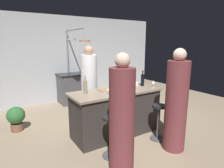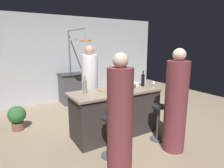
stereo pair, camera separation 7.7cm
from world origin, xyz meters
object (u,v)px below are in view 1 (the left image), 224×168
Objects in this scene: chef at (89,87)px; mixing_bowl_ceramic at (135,84)px; guest_right at (176,105)px; potted_plant at (16,117)px; bar_stool_left at (111,135)px; wine_glass_near_left_guest at (153,82)px; guest_left at (122,119)px; pepper_mill at (130,85)px; stove_range at (72,88)px; wine_bottle_white at (85,87)px; wine_bottle_red at (118,83)px; wine_glass_near_right_guest at (109,89)px; bar_stool_right at (158,121)px; cutting_board at (107,90)px; mixing_bowl_wooden at (132,86)px; wine_bottle_dark at (143,80)px.

chef is 10.15× the size of mixing_bowl_ceramic.
guest_right is 3.31× the size of potted_plant.
bar_stool_left is 1.51m from wine_glass_near_left_guest.
guest_left is at bearing -97.61° from bar_stool_left.
pepper_mill is (-0.32, 0.85, 0.21)m from guest_right.
stove_range is at bearing 98.84° from guest_right.
guest_left is 1.10m from wine_bottle_white.
wine_bottle_red is (0.24, -0.82, 0.21)m from chef.
potted_plant is 2.44m from pepper_mill.
guest_right is at bearing -43.55° from wine_bottle_white.
wine_glass_near_right_guest is (-0.52, -0.07, 0.00)m from pepper_mill.
guest_left is 5.63× the size of wine_bottle_red.
pepper_mill is 0.50m from mixing_bowl_ceramic.
cutting_board reaches higher than bar_stool_right.
wine_glass_near_left_guest is at bearing 72.31° from guest_right.
cutting_board is 1.86× the size of mixing_bowl_ceramic.
wine_bottle_red is 0.75m from wine_glass_near_left_guest.
cutting_board is 0.48m from wine_bottle_white.
chef is 1.16m from pepper_mill.
chef is 11.94× the size of wine_glass_near_left_guest.
wine_glass_near_right_guest is 0.86× the size of mixing_bowl_wooden.
bar_stool_left is 0.97m from wine_bottle_white.
wine_bottle_dark is 1.97× the size of mixing_bowl_wooden.
potted_plant is 1.71m from wine_bottle_white.
wine_bottle_red reaches higher than stove_range.
mixing_bowl_wooden is at bearing 35.45° from bar_stool_left.
mixing_bowl_ceramic is at bearing 3.58° from cutting_board.
guest_left is 1.32m from wine_bottle_red.
pepper_mill is 0.70× the size of wine_bottle_red.
mixing_bowl_ceramic is (1.20, 0.08, -0.09)m from wine_bottle_white.
chef is at bearing 119.67° from mixing_bowl_wooden.
wine_bottle_dark is (0.15, 0.66, 0.66)m from bar_stool_right.
mixing_bowl_ceramic is (0.06, 0.79, 0.56)m from bar_stool_right.
guest_left is at bearing -102.72° from chef.
chef reaches higher than bar_stool_right.
guest_left is 3.24× the size of potted_plant.
bar_stool_left is at bearing -57.26° from potted_plant.
guest_right reaches higher than wine_bottle_white.
wine_bottle_white reaches higher than potted_plant.
mixing_bowl_wooden is at bearing 97.73° from guest_right.
cutting_board is 1.52× the size of pepper_mill.
guest_right is 1.59m from wine_bottle_white.
wine_bottle_dark is at bearing 21.07° from pepper_mill.
chef is 2.56× the size of bar_stool_right.
bar_stool_left is 1.47m from mixing_bowl_ceramic.
chef is 11.94× the size of wine_glass_near_right_guest.
mixing_bowl_ceramic is (0.60, -2.28, 0.49)m from stove_range.
guest_left reaches higher than wine_glass_near_right_guest.
guest_left is at bearing -87.44° from wine_bottle_white.
wine_glass_near_left_guest reaches higher than cutting_board.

